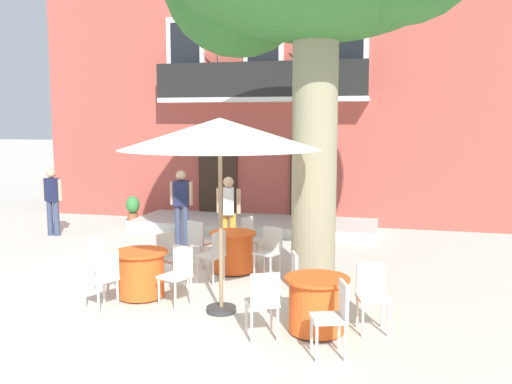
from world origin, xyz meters
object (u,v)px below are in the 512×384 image
cafe_chair_near_tree_2 (302,279)px  pedestrian_by_tree (229,210)px  cafe_chair_middle_2 (170,255)px  cafe_chair_front_0 (251,237)px  pedestrian_near_entrance (52,198)px  cafe_chair_front_1 (199,240)px  pedestrian_mid_plaza (181,204)px  ground_planter_left (133,208)px  cafe_table_front (233,252)px  cafe_chair_middle_1 (178,272)px  cafe_table_near_tree (317,304)px  cafe_chair_near_tree_1 (372,292)px  cafe_chair_near_tree_3 (263,300)px  cafe_chair_front_3 (270,249)px  cafe_chair_front_2 (214,253)px  cafe_chair_near_tree_0 (335,313)px  cafe_chair_middle_0 (104,276)px  cafe_chair_middle_3 (104,260)px  cafe_table_middle (141,274)px  cafe_umbrella (220,135)px

cafe_chair_near_tree_2 → pedestrian_by_tree: pedestrian_by_tree is taller
cafe_chair_middle_2 → cafe_chair_front_0: same height
pedestrian_near_entrance → cafe_chair_middle_2: bearing=-36.0°
cafe_chair_middle_2 → cafe_chair_front_1: size_ratio=1.00×
pedestrian_near_entrance → pedestrian_by_tree: bearing=-8.4°
pedestrian_near_entrance → pedestrian_mid_plaza: 3.50m
ground_planter_left → pedestrian_by_tree: (3.58, -2.69, 0.51)m
pedestrian_mid_plaza → cafe_table_front: bearing=-46.3°
cafe_chair_front_0 → cafe_chair_middle_2: bearing=-117.6°
cafe_chair_middle_1 → cafe_chair_middle_2: (-0.53, 0.94, 0.00)m
cafe_table_near_tree → cafe_chair_near_tree_1: bearing=22.0°
cafe_chair_front_1 → pedestrian_by_tree: pedestrian_by_tree is taller
cafe_chair_middle_1 → cafe_table_front: 2.04m
cafe_table_near_tree → cafe_chair_near_tree_3: cafe_chair_near_tree_3 is taller
cafe_table_near_tree → cafe_chair_front_3: (-1.21, 2.45, 0.14)m
cafe_chair_front_1 → cafe_chair_front_2: same height
pedestrian_near_entrance → cafe_chair_front_3: bearing=-21.2°
pedestrian_by_tree → cafe_chair_near_tree_0: bearing=-59.6°
cafe_chair_front_1 → pedestrian_by_tree: bearing=81.2°
cafe_chair_near_tree_3 → cafe_chair_middle_0: same height
cafe_table_front → cafe_chair_near_tree_2: bearing=-50.0°
cafe_chair_middle_3 → cafe_chair_near_tree_1: bearing=-8.8°
cafe_chair_front_0 → cafe_chair_front_3: same height
pedestrian_by_tree → cafe_chair_middle_3: bearing=-111.0°
cafe_chair_near_tree_1 → cafe_chair_near_tree_3: same height
cafe_chair_near_tree_0 → cafe_table_front: (-2.26, 3.30, -0.14)m
cafe_chair_middle_0 → cafe_chair_front_3: 3.07m
cafe_table_front → cafe_chair_front_0: size_ratio=0.95×
cafe_chair_front_0 → cafe_chair_front_2: (-0.28, -1.48, 0.00)m
cafe_chair_middle_1 → cafe_chair_front_3: size_ratio=1.00×
cafe_chair_near_tree_2 → ground_planter_left: 8.36m
cafe_chair_middle_1 → cafe_chair_front_1: same height
cafe_table_middle → cafe_chair_front_1: 2.02m
cafe_chair_near_tree_3 → ground_planter_left: size_ratio=1.22×
ground_planter_left → cafe_chair_front_1: bearing=-49.5°
cafe_chair_middle_3 → cafe_table_front: (1.73, 1.65, -0.14)m
cafe_table_near_tree → cafe_chair_middle_2: 3.14m
cafe_chair_middle_1 → ground_planter_left: 7.27m
cafe_table_middle → cafe_chair_middle_3: cafe_chair_middle_3 is taller
cafe_chair_front_1 → cafe_umbrella: (1.19, -2.33, 2.08)m
cafe_chair_near_tree_0 → cafe_chair_middle_1: same height
cafe_chair_near_tree_2 → cafe_chair_middle_0: (-2.86, -0.59, 0.00)m
cafe_chair_front_1 → pedestrian_mid_plaza: 1.98m
cafe_table_front → ground_planter_left: cafe_table_front is taller
cafe_table_middle → pedestrian_mid_plaza: 3.76m
cafe_chair_near_tree_1 → cafe_chair_middle_1: same height
cafe_chair_middle_2 → ground_planter_left: size_ratio=1.22×
cafe_chair_front_2 → cafe_umbrella: size_ratio=0.31×
cafe_chair_front_2 → pedestrian_by_tree: (-0.41, 2.20, 0.39)m
pedestrian_mid_plaza → cafe_chair_near_tree_2: bearing=-48.1°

